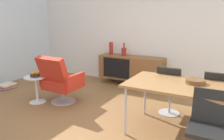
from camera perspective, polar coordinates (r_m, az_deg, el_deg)
name	(u,v)px	position (r m, az deg, el deg)	size (l,w,h in m)	color
ground_plane	(85,127)	(3.45, -7.06, -14.57)	(8.32, 8.32, 0.00)	olive
wall_back	(147,27)	(5.37, 9.18, 11.00)	(6.80, 0.12, 2.80)	white
sideboard	(131,68)	(5.31, 5.03, 0.63)	(1.60, 0.45, 0.72)	brown
vase_cobalt	(124,51)	(5.33, 3.15, 4.93)	(0.12, 0.12, 0.31)	maroon
vase_sculptural_dark	(111,48)	(5.48, -0.24, 5.69)	(0.10, 0.10, 0.31)	maroon
dining_table	(186,88)	(3.11, 18.89, -4.43)	(1.60, 0.90, 0.74)	olive
wooden_bowl_on_table	(195,81)	(3.19, 20.99, -2.81)	(0.26, 0.26, 0.06)	brown
dining_chair_back_left	(170,88)	(3.77, 14.92, -4.71)	(0.40, 0.43, 0.86)	black
dining_chair_front_right	(208,127)	(2.64, 23.90, -13.48)	(0.41, 0.44, 0.86)	black
dining_chair_back_right	(216,96)	(3.68, 25.65, -6.06)	(0.43, 0.45, 0.86)	black
lounge_chair_red	(60,80)	(4.27, -13.55, -2.51)	(0.73, 0.67, 0.95)	red
side_table_round	(36,86)	(4.49, -19.20, -4.05)	(0.44, 0.44, 0.52)	white
fruit_bowl	(35,74)	(4.43, -19.45, -1.10)	(0.20, 0.20, 0.11)	#262628
magazine_stack	(7,86)	(5.70, -25.87, -3.81)	(0.31, 0.38, 0.11)	#334C8C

